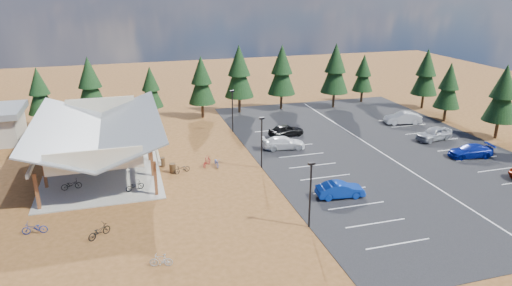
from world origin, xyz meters
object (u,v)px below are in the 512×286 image
lamp_post_1 (262,139)px  bike_5 (110,162)px  bike_12 (99,231)px  bike_13 (161,260)px  car_7 (471,151)px  bike_pavilion (98,129)px  bike_15 (207,161)px  trash_bin_1 (162,162)px  bike_0 (71,185)px  car_3 (284,143)px  bike_7 (120,137)px  bike_6 (126,148)px  bike_16 (182,169)px  car_4 (286,130)px  bike_14 (217,162)px  car_9 (403,118)px  bike_4 (135,186)px  bike_2 (73,162)px  car_8 (434,134)px  bike_10 (34,228)px  lamp_post_0 (310,190)px  bike_1 (90,162)px  car_1 (340,190)px  bike_3 (80,138)px

lamp_post_1 → bike_5: lamp_post_1 is taller
bike_12 → bike_13: size_ratio=1.25×
bike_13 → car_7: 34.27m
bike_pavilion → bike_15: size_ratio=11.61×
trash_bin_1 → bike_0: (-8.11, -3.46, 0.10)m
bike_pavilion → car_3: size_ratio=4.19×
bike_15 → bike_7: bearing=-15.6°
bike_6 → bike_16: 8.82m
bike_16 → car_4: 15.24m
car_4 → bike_14: bearing=113.6°
bike_0 → bike_5: 5.59m
bike_5 → bike_12: (-0.59, -13.48, -0.06)m
car_9 → car_7: bearing=11.3°
bike_4 → car_3: (16.02, 6.52, 0.19)m
bike_4 → bike_14: size_ratio=1.01×
bike_2 → car_4: car_4 is taller
car_7 → car_8: 5.77m
bike_7 → bike_6: bearing=-170.1°
bike_10 → bike_12: size_ratio=0.94×
lamp_post_0 → bike_1: size_ratio=3.04×
bike_0 → bike_15: (12.37, 2.25, -0.05)m
bike_pavilion → bike_14: size_ratio=12.17×
lamp_post_1 → bike_13: size_ratio=3.45×
car_4 → trash_bin_1: bearing=98.2°
bike_5 → bike_7: (1.11, 7.75, 0.00)m
bike_pavilion → bike_15: bearing=-17.2°
bike_15 → bike_16: size_ratio=1.04×
car_1 → bike_13: bearing=116.8°
bike_12 → bike_14: (10.72, 10.79, -0.07)m
car_3 → bike_13: bearing=148.6°
bike_13 → bike_2: bearing=-147.2°
bike_7 → bike_14: size_ratio=0.93×
bike_4 → car_3: bearing=-87.0°
bike_4 → bike_12: bearing=139.8°
bike_7 → bike_13: 26.14m
lamp_post_0 → bike_7: bearing=118.7°
bike_1 → car_4: car_4 is taller
bike_3 → car_3: bearing=-111.6°
bike_10 → bike_pavilion: bearing=164.7°
bike_0 → car_3: bearing=-85.0°
bike_6 → bike_10: bearing=159.3°
bike_14 → car_1: 13.01m
lamp_post_1 → bike_1: bearing=164.0°
lamp_post_0 → bike_2: 25.13m
bike_3 → bike_5: size_ratio=1.14×
bike_4 → bike_6: size_ratio=0.98×
bike_3 → car_7: size_ratio=0.37×
lamp_post_0 → bike_3: size_ratio=3.02×
bike_10 → car_1: car_1 is taller
trash_bin_1 → bike_2: size_ratio=0.59×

